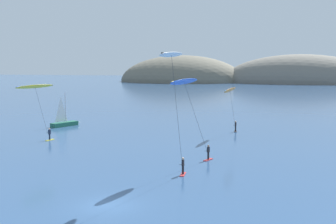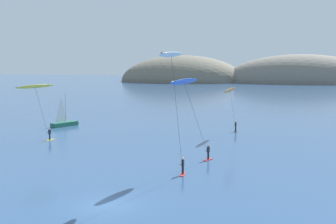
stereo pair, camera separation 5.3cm
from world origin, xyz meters
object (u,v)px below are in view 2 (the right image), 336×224
Objects in this scene: sailboat_near at (66,122)px; kitesurfer_white at (172,65)px; kitesurfer_orange at (231,94)px; kitesurfer_yellow at (36,90)px; kitesurfer_blue at (187,89)px.

kitesurfer_white is (25.14, -30.55, 9.93)m from sailboat_near.
kitesurfer_yellow reaches higher than kitesurfer_orange.
kitesurfer_white is 27.33m from kitesurfer_yellow.
kitesurfer_orange is at bearing 24.87° from kitesurfer_yellow.
kitesurfer_yellow is 0.85× the size of kitesurfer_blue.
kitesurfer_white is at bearing -50.54° from sailboat_near.
kitesurfer_yellow is at bearing -77.85° from sailboat_near.
kitesurfer_orange is at bearing 82.83° from kitesurfer_blue.
kitesurfer_yellow is at bearing 144.18° from kitesurfer_white.
kitesurfer_orange is 0.82× the size of kitesurfer_blue.
kitesurfer_blue is (-2.69, -21.39, 1.93)m from kitesurfer_orange.
kitesurfer_blue is at bearing -97.17° from kitesurfer_orange.
kitesurfer_white reaches higher than kitesurfer_yellow.
kitesurfer_white is 27.87m from kitesurfer_orange.
sailboat_near is 0.72× the size of kitesurfer_yellow.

